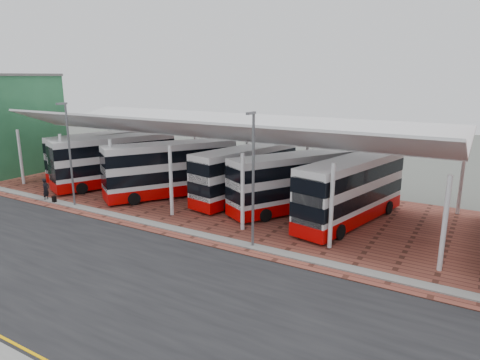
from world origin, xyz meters
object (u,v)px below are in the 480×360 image
(bus_2, at_px, (171,170))
(bus_5, at_px, (351,191))
(bus_3, at_px, (246,174))
(bus_1, at_px, (115,161))
(pedestrian, at_px, (46,190))
(bus_4, at_px, (294,183))
(bus_0, at_px, (102,155))

(bus_2, distance_m, bus_5, 15.04)
(bus_2, relative_size, bus_3, 0.99)
(bus_5, bearing_deg, bus_1, -165.03)
(bus_1, bearing_deg, pedestrian, -76.91)
(bus_2, relative_size, bus_5, 0.96)
(bus_3, distance_m, bus_5, 9.10)
(bus_1, relative_size, bus_3, 1.04)
(bus_2, distance_m, bus_4, 10.64)
(bus_5, bearing_deg, pedestrian, -149.54)
(bus_0, relative_size, bus_3, 1.02)
(bus_0, xyz_separation_m, bus_3, (16.49, 0.24, -0.04))
(bus_5, xyz_separation_m, pedestrian, (-22.90, -7.52, -1.31))
(bus_3, relative_size, pedestrian, 5.94)
(bus_3, relative_size, bus_5, 0.97)
(bus_1, height_order, bus_5, bus_1)
(bus_0, relative_size, bus_2, 1.02)
(bus_1, bearing_deg, bus_3, 32.08)
(bus_5, relative_size, pedestrian, 6.14)
(bus_3, bearing_deg, bus_2, -147.88)
(bus_1, height_order, bus_4, bus_1)
(bus_1, height_order, bus_2, bus_1)
(bus_0, relative_size, bus_1, 0.98)
(bus_0, height_order, bus_4, bus_0)
(bus_5, bearing_deg, bus_2, -163.19)
(bus_0, height_order, bus_2, bus_2)
(bus_1, height_order, pedestrian, bus_1)
(bus_4, height_order, bus_5, bus_5)
(bus_2, bearing_deg, bus_0, -158.67)
(bus_2, relative_size, bus_4, 1.04)
(bus_1, xyz_separation_m, pedestrian, (-1.11, -6.49, -1.36))
(bus_4, bearing_deg, bus_3, -159.22)
(bus_0, relative_size, bus_5, 0.98)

